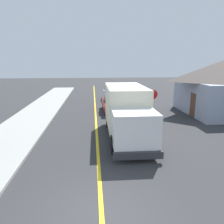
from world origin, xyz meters
TOP-DOWN VIEW (x-y plane):
  - ground_plane at (0.00, 0.00)m, footprint 120.00×120.00m
  - centre_line_yellow at (0.00, 10.00)m, footprint 0.16×56.00m
  - box_truck at (1.92, 7.35)m, footprint 2.47×7.20m
  - parked_car_near at (1.66, 14.66)m, footprint 1.87×4.43m
  - parked_car_mid at (2.08, 21.30)m, footprint 1.89×4.44m
  - stop_sign at (4.44, 10.49)m, footprint 0.80×0.10m

SIDE VIEW (x-z plane):
  - ground_plane at x=0.00m, z-range 0.00..0.00m
  - centre_line_yellow at x=0.00m, z-range 0.00..0.01m
  - parked_car_near at x=1.66m, z-range -0.04..1.63m
  - parked_car_mid at x=2.08m, z-range -0.04..1.63m
  - box_truck at x=1.92m, z-range 0.17..3.37m
  - stop_sign at x=4.44m, z-range 0.53..3.18m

